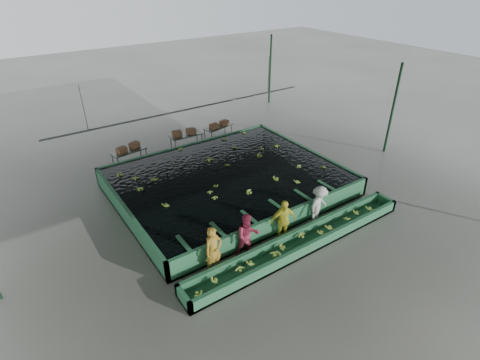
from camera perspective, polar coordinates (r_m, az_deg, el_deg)
ground at (r=16.82m, az=0.96°, el=-3.66°), size 80.00×80.00×0.00m
shed_roof at (r=14.65m, az=1.13°, el=12.85°), size 20.00×22.00×0.04m
shed_posts at (r=15.57m, az=1.04°, el=4.03°), size 20.00×22.00×5.00m
flotation_tank at (r=17.64m, az=-1.83°, el=-0.21°), size 10.00×8.00×0.90m
tank_water at (r=17.44m, az=-1.85°, el=0.93°), size 9.70×7.70×0.00m
sorting_trough at (r=14.46m, az=9.33°, el=-9.32°), size 10.00×1.00×0.50m
cableway_rail at (r=19.36m, az=-7.67°, el=10.68°), size 0.08×0.08×14.00m
rail_hanger_left at (r=17.52m, az=-22.73°, el=10.01°), size 0.04×0.04×2.00m
rail_hanger_right at (r=21.67m, az=4.37°, el=15.70°), size 0.04×0.04×2.00m
worker_a at (r=12.94m, az=-4.06°, el=-10.63°), size 0.69×0.48×1.81m
worker_b at (r=13.54m, az=1.18°, el=-8.49°), size 1.01×0.88×1.78m
worker_c at (r=14.38m, az=6.59°, el=-6.15°), size 1.11×0.72×1.76m
worker_d at (r=15.51m, az=11.95°, el=-3.79°), size 1.25×0.94×1.72m
packing_table_left at (r=20.79m, az=-16.44°, el=3.33°), size 1.91×0.99×0.83m
packing_table_mid at (r=22.02m, az=-8.15°, el=5.86°), size 1.89×0.81×0.85m
packing_table_right at (r=23.05m, az=-3.30°, el=7.21°), size 1.91×1.03×0.83m
box_stack_left at (r=20.65m, az=-16.62°, el=4.41°), size 1.37×0.75×0.28m
box_stack_mid at (r=21.83m, az=-8.49°, el=6.83°), size 1.42×0.62×0.30m
box_stack_right at (r=22.86m, az=-3.18°, el=8.14°), size 1.34×0.54×0.28m
floating_bananas at (r=18.04m, az=-3.23°, el=1.95°), size 8.90×6.07×0.12m
trough_bananas at (r=14.37m, az=9.38°, el=-8.85°), size 9.12×0.61×0.12m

